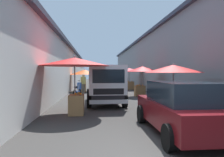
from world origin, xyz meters
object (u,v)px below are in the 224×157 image
Objects in this scene: fruit_stall_far_left at (84,74)px; hatchback_car at (183,107)px; fruit_stall_far_right at (75,67)px; vendor_by_crates at (83,82)px; parked_scooter at (77,89)px; fruit_stall_mid_lane at (129,72)px; delivery_truck at (106,86)px; plastic_stool at (96,90)px; fruit_stall_near_right at (142,72)px; fruit_stall_near_left at (173,75)px.

hatchback_car is (-14.36, -3.37, -0.92)m from fruit_stall_far_left.
fruit_stall_far_left is at bearing 0.61° from fruit_stall_far_right.
fruit_stall_far_right is 1.76× the size of vendor_by_crates.
hatchback_car reaches higher than parked_scooter.
hatchback_car is (-16.36, 1.25, -1.09)m from fruit_stall_mid_lane.
vendor_by_crates is (-2.37, -0.02, -0.71)m from fruit_stall_far_left.
hatchback_car is at bearing -160.80° from delivery_truck.
fruit_stall_mid_lane is 6.52× the size of plastic_stool.
fruit_stall_near_right is at bearing -33.62° from delivery_truck.
fruit_stall_near_right is 0.85× the size of fruit_stall_far_right.
fruit_stall_mid_lane reaches higher than parked_scooter.
hatchback_car is at bearing -166.78° from fruit_stall_far_left.
hatchback_car is 11.70m from parked_scooter.
vendor_by_crates is at bearing 12.66° from delivery_truck.
vendor_by_crates is (6.67, 1.50, -0.09)m from delivery_truck.
fruit_stall_near_left is 3.60m from delivery_truck.
fruit_stall_near_right is 5.22m from parked_scooter.
fruit_stall_far_left is 6.32× the size of plastic_stool.
fruit_stall_near_right is 0.90× the size of fruit_stall_far_left.
fruit_stall_mid_lane is (6.59, -0.15, 0.06)m from fruit_stall_near_right.
fruit_stall_far_left is at bearing 0.56° from vendor_by_crates.
hatchback_car is 2.39× the size of vendor_by_crates.
fruit_stall_far_left is 12.10m from fruit_stall_near_left.
fruit_stall_near_right reaches higher than vendor_by_crates.
fruit_stall_far_left is 9.19m from delivery_truck.
parked_scooter is (7.89, 0.52, -1.51)m from fruit_stall_far_right.
delivery_truck reaches higher than plastic_stool.
fruit_stall_far_right is (-6.58, 4.36, 0.19)m from fruit_stall_near_right.
delivery_truck is at bearing -170.45° from fruit_stall_far_left.
fruit_stall_mid_lane is at bearing -46.54° from vendor_by_crates.
hatchback_car is 9.00× the size of plastic_stool.
delivery_truck is 6.84m from vendor_by_crates.
fruit_stall_mid_lane is 1.73× the size of vendor_by_crates.
parked_scooter reaches higher than plastic_stool.
vendor_by_crates is at bearing 0.62° from fruit_stall_far_right.
fruit_stall_far_right is at bearing -179.39° from fruit_stall_far_left.
delivery_truck is at bearing -167.34° from vendor_by_crates.
fruit_stall_far_right is 1.16× the size of fruit_stall_near_left.
fruit_stall_near_left is 9.37m from plastic_stool.
fruit_stall_mid_lane is at bearing -37.63° from plastic_stool.
hatchback_car is 0.79× the size of delivery_truck.
fruit_stall_near_left is at bearing -154.73° from vendor_by_crates.
fruit_stall_far_right is 0.74× the size of hatchback_car.
vendor_by_crates is 3.77× the size of plastic_stool.
fruit_stall_mid_lane is at bearing -66.69° from fruit_stall_far_left.
parked_scooter is at bearing 18.50° from delivery_truck.
fruit_stall_mid_lane is 1.14× the size of fruit_stall_near_left.
fruit_stall_near_left reaches higher than hatchback_car.
fruit_stall_far_right is 6.65× the size of plastic_stool.
vendor_by_crates reaches higher than hatchback_car.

